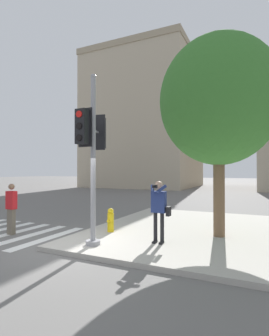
{
  "coord_description": "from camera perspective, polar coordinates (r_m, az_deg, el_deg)",
  "views": [
    {
      "loc": [
        4.89,
        -5.74,
        2.15
      ],
      "look_at": [
        1.84,
        0.7,
        2.23
      ],
      "focal_mm": 28.0,
      "sensor_mm": 36.0,
      "label": 1
    }
  ],
  "objects": [
    {
      "name": "pedestrian_distant",
      "position": [
        9.9,
        -25.23,
        -7.77
      ],
      "size": [
        0.34,
        0.2,
        1.72
      ],
      "color": "#6B6051",
      "rests_on": "ground_plane"
    },
    {
      "name": "person_photographer",
      "position": [
        7.48,
        5.37,
        -8.17
      ],
      "size": [
        0.58,
        0.54,
        1.73
      ],
      "color": "black",
      "rests_on": "sidewalk_corner"
    },
    {
      "name": "ground_plane",
      "position": [
        7.84,
        -15.13,
        -16.56
      ],
      "size": [
        160.0,
        160.0,
        0.0
      ],
      "primitive_type": "plane",
      "color": "slate"
    },
    {
      "name": "building_left",
      "position": [
        38.01,
        2.33,
        9.95
      ],
      "size": [
        14.02,
        13.35,
        18.29
      ],
      "color": "tan",
      "rests_on": "ground_plane"
    },
    {
      "name": "street_tree",
      "position": [
        8.81,
        17.85,
        13.68
      ],
      "size": [
        3.66,
        3.66,
        6.23
      ],
      "color": "brown",
      "rests_on": "sidewalk_corner"
    },
    {
      "name": "fire_hydrant",
      "position": [
        8.91,
        -5.23,
        -11.23
      ],
      "size": [
        0.22,
        0.28,
        0.78
      ],
      "color": "yellow",
      "rests_on": "sidewalk_corner"
    },
    {
      "name": "traffic_signal_pole",
      "position": [
        7.32,
        -9.18,
        4.62
      ],
      "size": [
        0.49,
        1.31,
        4.7
      ],
      "color": "#939399",
      "rests_on": "sidewalk_corner"
    },
    {
      "name": "sidewalk_corner",
      "position": [
        9.57,
        16.85,
        -13.22
      ],
      "size": [
        8.0,
        8.0,
        0.13
      ],
      "color": "#ADA89E",
      "rests_on": "ground_plane"
    }
  ]
}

